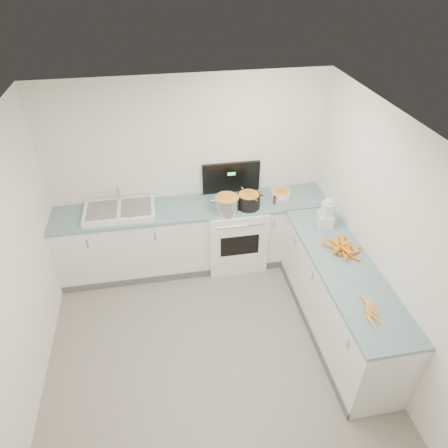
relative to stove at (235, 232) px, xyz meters
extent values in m
cube|color=white|center=(-0.55, 0.01, -0.02)|extent=(3.50, 0.60, 0.90)
cube|color=#749DA4|center=(-0.55, 0.01, 0.45)|extent=(3.50, 0.62, 0.04)
cube|color=white|center=(0.90, -1.39, -0.02)|extent=(0.60, 2.20, 0.90)
cube|color=#749DA4|center=(0.90, -1.39, 0.45)|extent=(0.62, 2.20, 0.04)
cube|color=white|center=(0.00, -0.01, -0.02)|extent=(0.76, 0.65, 0.90)
cube|color=black|center=(0.00, 0.29, 0.68)|extent=(0.76, 0.05, 0.42)
cube|color=white|center=(-1.45, 0.01, 0.50)|extent=(0.86, 0.52, 0.07)
cube|color=slate|center=(-1.65, 0.01, 0.54)|extent=(0.36, 0.42, 0.01)
cube|color=slate|center=(-1.25, 0.01, 0.54)|extent=(0.36, 0.42, 0.01)
cylinder|color=silver|center=(-1.45, 0.23, 0.66)|extent=(0.03, 0.03, 0.24)
cylinder|color=silver|center=(-0.14, -0.17, 0.56)|extent=(0.40, 0.40, 0.22)
cylinder|color=black|center=(0.14, -0.13, 0.55)|extent=(0.33, 0.33, 0.21)
cylinder|color=#AD7A47|center=(0.14, -0.13, 0.66)|extent=(0.13, 0.34, 0.01)
cylinder|color=white|center=(0.60, 0.00, 0.52)|extent=(0.31, 0.31, 0.12)
cylinder|color=#593319|center=(0.49, -0.11, 0.51)|extent=(0.04, 0.04, 0.09)
cylinder|color=#E5B266|center=(0.56, -0.17, 0.51)|extent=(0.05, 0.05, 0.09)
cube|color=white|center=(0.95, -0.66, 0.54)|extent=(0.20, 0.23, 0.15)
cylinder|color=silver|center=(0.95, -0.66, 0.69)|extent=(0.16, 0.16, 0.16)
cylinder|color=white|center=(0.95, -0.66, 0.79)|extent=(0.09, 0.09, 0.04)
cone|color=orange|center=(0.92, -1.11, 0.48)|extent=(0.15, 0.18, 0.04)
cone|color=orange|center=(1.04, -1.12, 0.48)|extent=(0.12, 0.17, 0.04)
cone|color=orange|center=(1.00, -1.01, 0.49)|extent=(0.16, 0.15, 0.05)
cone|color=orange|center=(1.08, -1.20, 0.49)|extent=(0.16, 0.15, 0.05)
cone|color=orange|center=(0.95, -1.15, 0.49)|extent=(0.09, 0.21, 0.04)
cone|color=orange|center=(0.88, -1.14, 0.49)|extent=(0.09, 0.22, 0.04)
cone|color=orange|center=(0.98, -1.17, 0.48)|extent=(0.10, 0.18, 0.04)
cone|color=orange|center=(1.03, -1.23, 0.49)|extent=(0.17, 0.08, 0.04)
cone|color=orange|center=(0.99, -1.27, 0.48)|extent=(0.19, 0.17, 0.04)
cone|color=orange|center=(1.01, -1.04, 0.49)|extent=(0.14, 0.17, 0.05)
cone|color=orange|center=(1.02, -1.02, 0.49)|extent=(0.07, 0.22, 0.05)
cone|color=orange|center=(0.91, -1.12, 0.49)|extent=(0.06, 0.22, 0.04)
cone|color=orange|center=(0.97, -1.14, 0.49)|extent=(0.19, 0.11, 0.05)
cone|color=orange|center=(0.89, -0.98, 0.48)|extent=(0.13, 0.17, 0.04)
cone|color=orange|center=(0.92, -1.15, 0.53)|extent=(0.20, 0.17, 0.05)
cone|color=orange|center=(0.95, -1.13, 0.52)|extent=(0.22, 0.12, 0.04)
cone|color=orange|center=(0.91, -1.16, 0.51)|extent=(0.18, 0.12, 0.05)
cone|color=orange|center=(0.97, -1.22, 0.52)|extent=(0.10, 0.18, 0.05)
cone|color=orange|center=(0.91, -1.12, 0.53)|extent=(0.08, 0.20, 0.04)
cone|color=orange|center=(0.84, -1.12, 0.52)|extent=(0.17, 0.20, 0.05)
cone|color=orange|center=(0.93, -1.25, 0.50)|extent=(0.05, 0.16, 0.04)
cone|color=orange|center=(0.91, -1.09, 0.52)|extent=(0.07, 0.22, 0.04)
cone|color=orange|center=(0.99, -1.20, 0.53)|extent=(0.08, 0.19, 0.05)
cone|color=orange|center=(0.94, -1.07, 0.51)|extent=(0.17, 0.12, 0.04)
cone|color=#FF9E26|center=(0.80, -2.15, 0.49)|extent=(0.04, 0.19, 0.04)
cone|color=#FF9E26|center=(0.84, -2.09, 0.49)|extent=(0.10, 0.19, 0.04)
cone|color=#FF9E26|center=(0.87, -2.03, 0.49)|extent=(0.10, 0.18, 0.04)
cone|color=#FF9E26|center=(0.88, -1.97, 0.49)|extent=(0.09, 0.17, 0.04)
cone|color=#FF9E26|center=(0.88, -1.91, 0.49)|extent=(0.10, 0.17, 0.04)
cube|color=tan|center=(-1.68, 0.13, 0.54)|extent=(0.02, 0.04, 0.00)
cube|color=tan|center=(-1.76, -0.10, 0.54)|extent=(0.03, 0.05, 0.00)
cube|color=tan|center=(-1.71, 0.11, 0.55)|extent=(0.04, 0.03, 0.00)
cube|color=tan|center=(-1.65, -0.09, 0.54)|extent=(0.04, 0.05, 0.00)
cube|color=tan|center=(-1.76, -0.07, 0.54)|extent=(0.04, 0.01, 0.00)
cube|color=tan|center=(-1.63, -0.07, 0.54)|extent=(0.02, 0.05, 0.00)
cube|color=tan|center=(-1.67, -0.06, 0.55)|extent=(0.05, 0.02, 0.00)
cube|color=tan|center=(-1.66, -0.01, 0.54)|extent=(0.03, 0.03, 0.00)
cube|color=tan|center=(-1.68, -0.02, 0.54)|extent=(0.03, 0.02, 0.00)
cube|color=tan|center=(-1.64, -0.05, 0.54)|extent=(0.03, 0.02, 0.00)
camera|label=1|loc=(-0.90, -4.23, 3.24)|focal=32.00mm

